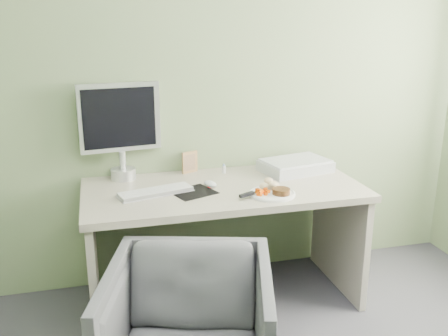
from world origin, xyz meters
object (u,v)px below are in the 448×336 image
object	(u,v)px
desk	(223,216)
desk_chair	(189,335)
monitor	(120,126)
plate	(272,194)
scanner	(295,166)

from	to	relation	value
desk	desk_chair	xyz separation A→B (m)	(-0.36, -0.78, -0.22)
monitor	desk_chair	world-z (taller)	monitor
plate	desk_chair	size ratio (longest dim) A/B	0.35
plate	scanner	bearing A→B (deg)	52.61
desk	scanner	size ratio (longest dim) A/B	3.82
desk	monitor	distance (m)	0.81
desk	scanner	world-z (taller)	scanner
plate	desk_chair	world-z (taller)	plate
plate	monitor	world-z (taller)	monitor
desk	scanner	distance (m)	0.59
plate	monitor	xyz separation A→B (m)	(-0.77, 0.52, 0.32)
scanner	monitor	size ratio (longest dim) A/B	0.73
scanner	monitor	distance (m)	1.12
desk	monitor	world-z (taller)	monitor
desk	plate	world-z (taller)	plate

